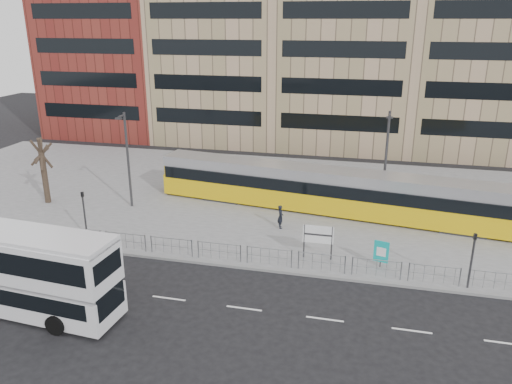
% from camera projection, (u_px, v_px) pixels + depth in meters
% --- Properties ---
extents(ground, '(120.00, 120.00, 0.00)m').
position_uv_depth(ground, '(228.00, 267.00, 28.85)').
color(ground, black).
rests_on(ground, ground).
extents(plaza, '(64.00, 24.00, 0.15)m').
position_uv_depth(plaza, '(271.00, 198.00, 39.85)').
color(plaza, slate).
rests_on(plaza, ground).
extents(kerb, '(64.00, 0.25, 0.17)m').
position_uv_depth(kerb, '(229.00, 266.00, 28.87)').
color(kerb, gray).
rests_on(kerb, ground).
extents(building_row, '(70.40, 18.40, 31.20)m').
position_uv_depth(building_row, '(327.00, 25.00, 55.74)').
color(building_row, maroon).
rests_on(building_row, ground).
extents(pedestrian_barrier, '(32.07, 0.07, 1.10)m').
position_uv_depth(pedestrian_barrier, '(264.00, 252.00, 28.55)').
color(pedestrian_barrier, gray).
rests_on(pedestrian_barrier, plaza).
extents(road_markings, '(62.00, 0.12, 0.01)m').
position_uv_depth(road_markings, '(225.00, 306.00, 24.96)').
color(road_markings, white).
rests_on(road_markings, ground).
extents(double_decker_bus, '(10.75, 3.29, 4.24)m').
position_uv_depth(double_decker_bus, '(14.00, 267.00, 23.96)').
color(double_decker_bus, silver).
rests_on(double_decker_bus, ground).
extents(tram, '(27.37, 6.24, 3.21)m').
position_uv_depth(tram, '(336.00, 191.00, 36.13)').
color(tram, '#E2B70C').
rests_on(tram, plaza).
extents(station_sign, '(1.80, 0.10, 2.07)m').
position_uv_depth(station_sign, '(318.00, 236.00, 29.13)').
color(station_sign, '#2D2D30').
rests_on(station_sign, plaza).
extents(ad_panel, '(0.84, 0.28, 1.60)m').
position_uv_depth(ad_panel, '(381.00, 252.00, 28.26)').
color(ad_panel, '#2D2D30').
rests_on(ad_panel, plaza).
extents(pedestrian, '(0.58, 0.69, 1.63)m').
position_uv_depth(pedestrian, '(280.00, 217.00, 33.65)').
color(pedestrian, black).
rests_on(pedestrian, plaza).
extents(traffic_light_west, '(0.18, 0.21, 3.10)m').
position_uv_depth(traffic_light_west, '(84.00, 209.00, 31.85)').
color(traffic_light_west, '#2D2D30').
rests_on(traffic_light_west, plaza).
extents(traffic_light_east, '(0.20, 0.23, 3.10)m').
position_uv_depth(traffic_light_east, '(473.00, 254.00, 25.73)').
color(traffic_light_east, '#2D2D30').
rests_on(traffic_light_east, plaza).
extents(lamp_post_west, '(0.45, 1.04, 7.15)m').
position_uv_depth(lamp_post_west, '(127.00, 156.00, 36.52)').
color(lamp_post_west, '#2D2D30').
rests_on(lamp_post_west, plaza).
extents(lamp_post_east, '(0.45, 1.04, 7.35)m').
position_uv_depth(lamp_post_east, '(386.00, 157.00, 35.89)').
color(lamp_post_east, '#2D2D30').
rests_on(lamp_post_east, plaza).
extents(bare_tree, '(4.29, 4.29, 7.26)m').
position_uv_depth(bare_tree, '(39.00, 135.00, 36.92)').
color(bare_tree, black).
rests_on(bare_tree, plaza).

